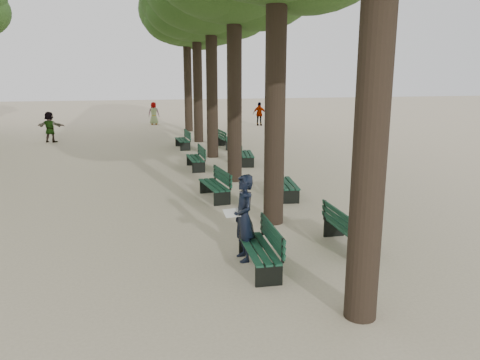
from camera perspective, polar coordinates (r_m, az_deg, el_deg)
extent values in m
plane|color=beige|center=(9.41, 0.37, -11.40)|extent=(120.00, 120.00, 0.00)
cylinder|color=#33261C|center=(7.21, 16.06, 11.38)|extent=(0.52, 0.52, 7.50)
cylinder|color=#33261C|center=(11.85, 4.35, 12.31)|extent=(0.52, 0.52, 7.50)
cylinder|color=#33261C|center=(16.70, -0.69, 12.56)|extent=(0.52, 0.52, 7.50)
cylinder|color=#33261C|center=(21.62, -3.46, 12.66)|extent=(0.52, 0.52, 7.50)
cylinder|color=#33261C|center=(26.57, -5.20, 12.70)|extent=(0.52, 0.52, 7.50)
cylinder|color=#33261C|center=(31.54, -6.40, 12.73)|extent=(0.52, 0.52, 7.50)
ellipsoid|color=#244818|center=(31.77, -6.59, 19.87)|extent=(6.00, 6.00, 4.50)
cube|color=black|center=(9.55, 2.23, -9.57)|extent=(0.56, 1.81, 0.45)
cube|color=#0D3022|center=(9.46, 2.24, -8.32)|extent=(0.58, 1.81, 0.04)
cube|color=#0D3022|center=(9.43, 3.92, -6.66)|extent=(0.08, 1.80, 0.40)
cube|color=black|center=(14.67, -3.20, -1.46)|extent=(0.75, 1.85, 0.45)
cube|color=#0D3022|center=(14.61, -3.21, -0.60)|extent=(0.77, 1.86, 0.04)
cube|color=#0D3022|center=(14.63, -2.17, 0.51)|extent=(0.28, 1.79, 0.40)
cube|color=black|center=(19.27, -5.49, 2.02)|extent=(0.58, 1.82, 0.45)
cube|color=#0D3022|center=(19.23, -5.51, 2.68)|extent=(0.60, 1.82, 0.04)
cube|color=#0D3022|center=(19.22, -4.70, 3.51)|extent=(0.10, 1.80, 0.40)
cube|color=black|center=(24.55, -7.05, 4.37)|extent=(0.65, 1.83, 0.45)
cube|color=#0D3022|center=(24.51, -7.06, 4.89)|extent=(0.67, 1.83, 0.04)
cube|color=#0D3022|center=(24.52, -6.43, 5.54)|extent=(0.17, 1.80, 0.40)
cube|color=black|center=(10.92, 13.12, -6.94)|extent=(0.53, 1.80, 0.45)
cube|color=#0D3022|center=(10.85, 13.18, -5.83)|extent=(0.55, 1.80, 0.04)
cube|color=#0D3022|center=(10.65, 11.88, -4.58)|extent=(0.05, 1.80, 0.40)
cube|color=black|center=(14.95, 5.70, -1.22)|extent=(0.73, 1.85, 0.45)
cube|color=#0D3022|center=(14.90, 5.72, -0.38)|extent=(0.75, 1.85, 0.04)
cube|color=#0D3022|center=(14.78, 4.68, 0.61)|extent=(0.26, 1.79, 0.40)
cube|color=black|center=(20.20, 0.81, 2.59)|extent=(0.76, 1.85, 0.45)
cube|color=#0D3022|center=(20.16, 0.81, 3.22)|extent=(0.78, 1.86, 0.04)
cube|color=#0D3022|center=(20.09, 0.02, 3.97)|extent=(0.29, 1.79, 0.40)
cube|color=black|center=(24.54, -1.60, 4.46)|extent=(0.67, 1.84, 0.45)
cube|color=#0D3022|center=(24.51, -1.61, 4.98)|extent=(0.69, 1.84, 0.04)
cube|color=#0D3022|center=(24.40, -2.25, 5.58)|extent=(0.19, 1.80, 0.40)
imported|color=black|center=(9.78, 0.47, -4.65)|extent=(0.42, 0.76, 1.85)
cube|color=white|center=(9.69, -0.97, -4.03)|extent=(0.37, 0.29, 0.12)
imported|color=#262628|center=(34.81, 2.40, 8.05)|extent=(1.05, 0.77, 1.72)
imported|color=#262628|center=(36.05, -10.46, 8.00)|extent=(0.86, 0.43, 1.69)
imported|color=#262628|center=(28.53, -22.16, 6.01)|extent=(1.62, 0.88, 1.73)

